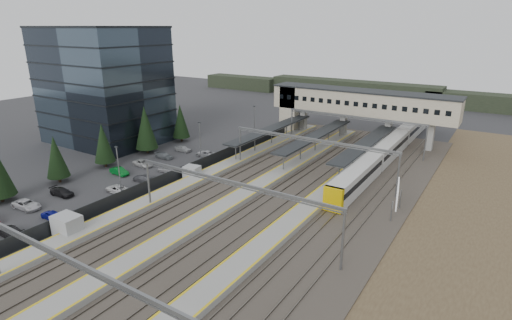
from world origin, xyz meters
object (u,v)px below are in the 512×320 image
Objects in this scene: relay_cabin_far at (192,173)px; billboard at (397,195)px; footbridge at (348,104)px; office_building at (104,85)px; train at (389,149)px; relay_cabin_near at (68,226)px.

relay_cabin_far is 0.51× the size of billboard.
billboard is at bearing -59.78° from footbridge.
footbridge is 39.48m from billboard.
billboard reaches higher than relay_cabin_far.
office_building is 8.87× the size of relay_cabin_far.
billboard is (7.42, -24.14, 1.10)m from train.
relay_cabin_near is 41.90m from billboard.
train is at bearing 19.91° from office_building.
office_building is 4.49× the size of billboard.
footbridge reaches higher than relay_cabin_far.
footbridge is at bearing 78.59° from relay_cabin_near.
office_building is 7.37× the size of relay_cabin_near.
office_building is 34.27m from relay_cabin_far.
footbridge is (12.28, 60.85, 6.58)m from relay_cabin_near.
billboard is at bearing -72.92° from train.
office_building is 64.19m from billboard.
relay_cabin_far is (-0.06, 22.57, -0.21)m from relay_cabin_near.
office_building is at bearing -145.53° from footbridge.
billboard reaches higher than train.
relay_cabin_near is at bearing -44.47° from office_building.
relay_cabin_near is at bearing -89.85° from relay_cabin_far.
relay_cabin_near reaches higher than relay_cabin_far.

